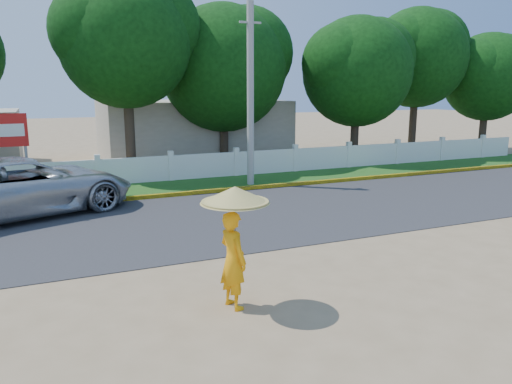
# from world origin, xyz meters

# --- Properties ---
(ground) EXTENTS (120.00, 120.00, 0.00)m
(ground) POSITION_xyz_m (0.00, 0.00, 0.00)
(ground) COLOR #9E8460
(ground) RESTS_ON ground
(road) EXTENTS (60.00, 7.00, 0.02)m
(road) POSITION_xyz_m (0.00, 4.50, 0.01)
(road) COLOR #38383A
(road) RESTS_ON ground
(grass_verge) EXTENTS (60.00, 3.50, 0.03)m
(grass_verge) POSITION_xyz_m (0.00, 9.75, 0.01)
(grass_verge) COLOR #2D601E
(grass_verge) RESTS_ON ground
(curb) EXTENTS (40.00, 0.18, 0.16)m
(curb) POSITION_xyz_m (0.00, 8.05, 0.08)
(curb) COLOR yellow
(curb) RESTS_ON ground
(fence) EXTENTS (40.00, 0.10, 1.10)m
(fence) POSITION_xyz_m (0.00, 11.20, 0.55)
(fence) COLOR silver
(fence) RESTS_ON ground
(building_near) EXTENTS (10.00, 6.00, 3.20)m
(building_near) POSITION_xyz_m (3.00, 18.00, 1.60)
(building_near) COLOR #B7AD99
(building_near) RESTS_ON ground
(utility_pole) EXTENTS (0.28, 0.28, 7.21)m
(utility_pole) POSITION_xyz_m (2.80, 9.04, 3.61)
(utility_pole) COLOR #959592
(utility_pole) RESTS_ON ground
(vehicle) EXTENTS (7.32, 5.20, 1.85)m
(vehicle) POSITION_xyz_m (-5.61, 7.30, 0.93)
(vehicle) COLOR #AFB3B7
(vehicle) RESTS_ON ground
(monk_with_parasol) EXTENTS (1.25, 1.25, 2.27)m
(monk_with_parasol) POSITION_xyz_m (-1.98, -1.59, 1.48)
(monk_with_parasol) COLOR #F99E0D
(monk_with_parasol) RESTS_ON ground
(tree_row) EXTENTS (38.71, 7.71, 8.72)m
(tree_row) POSITION_xyz_m (4.05, 13.88, 4.95)
(tree_row) COLOR #473828
(tree_row) RESTS_ON ground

